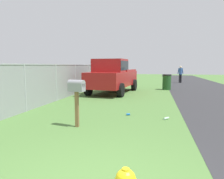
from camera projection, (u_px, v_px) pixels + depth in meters
name	position (u px, v px, depth m)	size (l,w,h in m)	color
mailbox	(77.00, 90.00, 5.78)	(0.29, 0.49, 1.32)	brown
pickup_truck	(112.00, 75.00, 13.03)	(5.15, 2.65, 2.09)	maroon
trash_bin	(167.00, 82.00, 14.89)	(0.62, 0.62, 1.09)	#1E4C1E
pedestrian	(180.00, 73.00, 20.81)	(0.30, 0.57, 1.68)	black
fence_section	(56.00, 81.00, 10.13)	(14.79, 0.07, 1.78)	#9EA3A8
litter_bottle_by_mailbox	(166.00, 118.00, 6.69)	(0.07, 0.07, 0.22)	#B2D8BF
litter_can_midfield_a	(128.00, 114.00, 7.25)	(0.07, 0.07, 0.12)	blue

